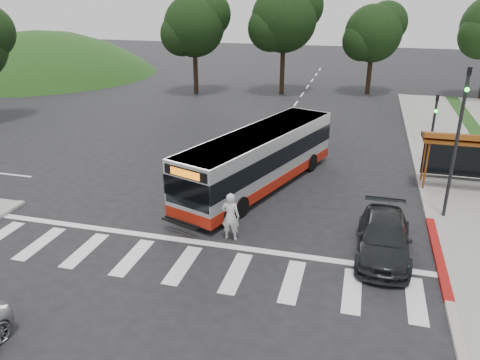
% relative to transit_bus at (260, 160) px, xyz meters
% --- Properties ---
extents(ground, '(140.00, 140.00, 0.00)m').
position_rel_transit_bus_xyz_m(ground, '(-1.06, -2.82, -1.43)').
color(ground, black).
rests_on(ground, ground).
extents(sidewalk_east, '(4.00, 40.00, 0.12)m').
position_rel_transit_bus_xyz_m(sidewalk_east, '(9.94, 5.18, -1.37)').
color(sidewalk_east, gray).
rests_on(sidewalk_east, ground).
extents(curb_east, '(0.30, 40.00, 0.15)m').
position_rel_transit_bus_xyz_m(curb_east, '(7.94, 5.18, -1.36)').
color(curb_east, '#9E9991').
rests_on(curb_east, ground).
extents(curb_east_red, '(0.32, 6.00, 0.15)m').
position_rel_transit_bus_xyz_m(curb_east_red, '(7.94, -4.82, -1.36)').
color(curb_east_red, maroon).
rests_on(curb_east_red, ground).
extents(hillside_nw, '(44.00, 44.00, 10.00)m').
position_rel_transit_bus_xyz_m(hillside_nw, '(-33.06, 27.18, -1.43)').
color(hillside_nw, '#1D3B13').
rests_on(hillside_nw, ground).
extents(crosswalk_ladder, '(18.00, 2.60, 0.01)m').
position_rel_transit_bus_xyz_m(crosswalk_ladder, '(-1.06, -7.82, -1.43)').
color(crosswalk_ladder, silver).
rests_on(crosswalk_ladder, ground).
extents(bus_shelter, '(4.20, 1.60, 2.86)m').
position_rel_transit_bus_xyz_m(bus_shelter, '(9.74, 2.29, 0.92)').
color(bus_shelter, '#8F4817').
rests_on(bus_shelter, sidewalk_east).
extents(traffic_signal_ne_tall, '(0.18, 0.37, 6.50)m').
position_rel_transit_bus_xyz_m(traffic_signal_ne_tall, '(8.54, -1.32, 2.44)').
color(traffic_signal_ne_tall, black).
rests_on(traffic_signal_ne_tall, ground).
extents(traffic_signal_ne_short, '(0.18, 0.37, 4.00)m').
position_rel_transit_bus_xyz_m(traffic_signal_ne_short, '(8.54, 5.67, 1.04)').
color(traffic_signal_ne_short, black).
rests_on(traffic_signal_ne_short, ground).
extents(tree_north_a, '(6.60, 6.15, 10.17)m').
position_rel_transit_bus_xyz_m(tree_north_a, '(-2.97, 23.25, 5.49)').
color(tree_north_a, black).
rests_on(tree_north_a, ground).
extents(tree_north_b, '(5.72, 5.33, 8.43)m').
position_rel_transit_bus_xyz_m(tree_north_b, '(5.01, 25.24, 4.23)').
color(tree_north_b, black).
rests_on(tree_north_b, ground).
extents(tree_north_c, '(6.16, 5.74, 9.30)m').
position_rel_transit_bus_xyz_m(tree_north_c, '(-10.98, 21.25, 4.86)').
color(tree_north_c, black).
rests_on(tree_north_c, ground).
extents(transit_bus, '(5.94, 11.27, 2.87)m').
position_rel_transit_bus_xyz_m(transit_bus, '(0.00, 0.00, 0.00)').
color(transit_bus, '#AFB1B4').
rests_on(transit_bus, ground).
extents(pedestrian, '(0.74, 0.50, 1.99)m').
position_rel_transit_bus_xyz_m(pedestrian, '(0.09, -5.52, -0.44)').
color(pedestrian, silver).
rests_on(pedestrian, ground).
extents(dark_sedan, '(2.02, 4.78, 1.38)m').
position_rel_transit_bus_xyz_m(dark_sedan, '(5.91, -5.14, -0.75)').
color(dark_sedan, black).
rests_on(dark_sedan, ground).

